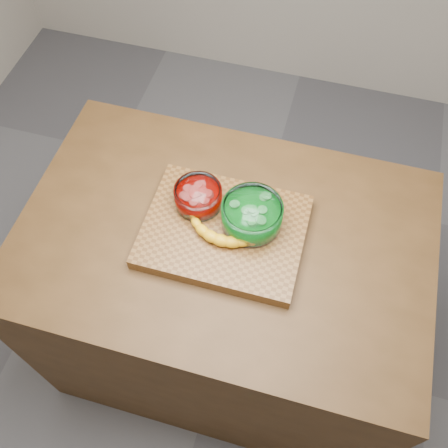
# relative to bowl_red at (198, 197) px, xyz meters

# --- Properties ---
(ground) EXTENTS (3.50, 3.50, 0.00)m
(ground) POSITION_rel_bowl_red_xyz_m (0.09, -0.06, -0.97)
(ground) COLOR #5D5D62
(ground) RESTS_ON ground
(counter) EXTENTS (1.20, 0.80, 0.90)m
(counter) POSITION_rel_bowl_red_xyz_m (0.09, -0.06, -0.52)
(counter) COLOR #492F16
(counter) RESTS_ON ground
(cutting_board) EXTENTS (0.45, 0.35, 0.04)m
(cutting_board) POSITION_rel_bowl_red_xyz_m (0.09, -0.06, -0.05)
(cutting_board) COLOR brown
(cutting_board) RESTS_ON counter
(bowl_red) EXTENTS (0.14, 0.14, 0.06)m
(bowl_red) POSITION_rel_bowl_red_xyz_m (0.00, 0.00, 0.00)
(bowl_red) COLOR white
(bowl_red) RESTS_ON cutting_board
(bowl_green) EXTENTS (0.17, 0.17, 0.08)m
(bowl_green) POSITION_rel_bowl_red_xyz_m (0.16, -0.02, 0.01)
(bowl_green) COLOR white
(bowl_green) RESTS_ON cutting_board
(banana) EXTENTS (0.26, 0.12, 0.04)m
(banana) POSITION_rel_bowl_red_xyz_m (0.10, -0.08, -0.01)
(banana) COLOR gold
(banana) RESTS_ON cutting_board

